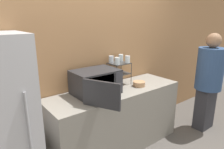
% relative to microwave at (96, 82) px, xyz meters
% --- Properties ---
extents(wall_back, '(8.00, 0.06, 2.60)m').
position_rel_microwave_xyz_m(wall_back, '(0.30, 0.32, 0.26)').
color(wall_back, '#9E7047').
rests_on(wall_back, ground_plane).
extents(counter, '(1.96, 0.64, 0.88)m').
position_rel_microwave_xyz_m(counter, '(0.30, -0.04, -0.60)').
color(counter, gray).
rests_on(counter, ground_plane).
extents(microwave, '(0.60, 0.83, 0.31)m').
position_rel_microwave_xyz_m(microwave, '(0.00, 0.00, 0.00)').
color(microwave, '#262628').
rests_on(microwave, counter).
extents(dish_rack, '(0.29, 0.24, 0.32)m').
position_rel_microwave_xyz_m(dish_rack, '(0.50, 0.14, 0.08)').
color(dish_rack, '#333333').
rests_on(dish_rack, counter).
extents(glass_front_left, '(0.07, 0.07, 0.10)m').
position_rel_microwave_xyz_m(glass_front_left, '(0.40, 0.07, 0.22)').
color(glass_front_left, silver).
rests_on(glass_front_left, dish_rack).
extents(glass_back_right, '(0.07, 0.07, 0.10)m').
position_rel_microwave_xyz_m(glass_back_right, '(0.60, 0.21, 0.22)').
color(glass_back_right, silver).
rests_on(glass_back_right, dish_rack).
extents(glass_front_right, '(0.07, 0.07, 0.10)m').
position_rel_microwave_xyz_m(glass_front_right, '(0.60, 0.06, 0.22)').
color(glass_front_right, silver).
rests_on(glass_front_right, dish_rack).
extents(glass_back_left, '(0.07, 0.07, 0.10)m').
position_rel_microwave_xyz_m(glass_back_left, '(0.41, 0.21, 0.22)').
color(glass_back_left, silver).
rests_on(glass_back_left, dish_rack).
extents(bowl, '(0.18, 0.18, 0.07)m').
position_rel_microwave_xyz_m(bowl, '(0.66, -0.12, -0.12)').
color(bowl, '#AD7F56').
rests_on(bowl, counter).
extents(person, '(0.41, 0.41, 1.61)m').
position_rel_microwave_xyz_m(person, '(1.83, -0.56, -0.15)').
color(person, '#2D2D33').
rests_on(person, ground_plane).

